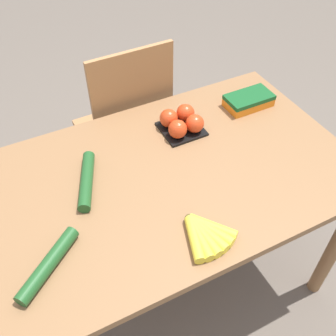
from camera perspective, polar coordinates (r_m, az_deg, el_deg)
The scene contains 8 objects.
ground_plane at distance 2.05m, azimuth 0.00°, elevation -15.95°, with size 12.00×12.00×0.00m, color #665B51.
dining_table at distance 1.50m, azimuth 0.00°, elevation -3.67°, with size 1.37×0.84×0.78m.
chair at distance 2.01m, azimuth -5.93°, elevation 5.50°, with size 0.43×0.41×1.01m.
banana_bunch at distance 1.24m, azimuth 5.29°, elevation -9.46°, with size 0.17×0.17×0.03m.
tomato_pack at distance 1.57m, azimuth 1.99°, elevation 6.69°, with size 0.16×0.16×0.08m.
carrot_bag at distance 1.74m, azimuth 11.64°, elevation 9.69°, with size 0.20×0.11×0.05m.
cucumber_near at distance 1.40m, azimuth -11.73°, elevation -1.78°, with size 0.14×0.25×0.04m.
cucumber_far at distance 1.22m, azimuth -16.98°, elevation -13.23°, with size 0.23×0.19×0.04m.
Camera 1 is at (-0.44, -0.87, 1.80)m, focal length 42.00 mm.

